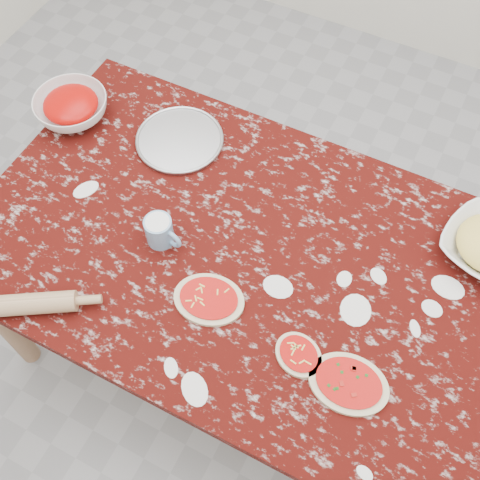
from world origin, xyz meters
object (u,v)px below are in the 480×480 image
worktable (240,263)px  pizza_tray (180,140)px  flour_mug (160,231)px  rolling_pin (21,305)px  sauce_bowl (72,108)px

worktable → pizza_tray: 0.46m
flour_mug → rolling_pin: size_ratio=0.41×
pizza_tray → flour_mug: (0.14, -0.35, 0.04)m
sauce_bowl → flour_mug: bearing=-29.2°
rolling_pin → pizza_tray: bearing=83.7°
worktable → flour_mug: (-0.22, -0.08, 0.13)m
sauce_bowl → flour_mug: size_ratio=2.02×
flour_mug → worktable: bearing=19.3°
worktable → sauce_bowl: bearing=163.8°
sauce_bowl → flour_mug: 0.60m
worktable → pizza_tray: bearing=142.7°
sauce_bowl → rolling_pin: (0.30, -0.65, -0.01)m
sauce_bowl → worktable: bearing=-16.2°
sauce_bowl → pizza_tray: bearing=9.3°
pizza_tray → sauce_bowl: 0.38m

